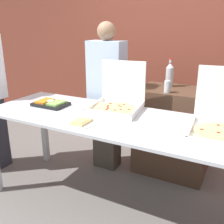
# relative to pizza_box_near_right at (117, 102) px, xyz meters

# --- Properties ---
(ground_plane) EXTENTS (16.00, 16.00, 0.00)m
(ground_plane) POSITION_rel_pizza_box_near_right_xyz_m (0.06, -0.22, -0.95)
(ground_plane) COLOR slate
(brick_wall_behind) EXTENTS (10.00, 0.06, 2.80)m
(brick_wall_behind) POSITION_rel_pizza_box_near_right_xyz_m (0.06, 1.48, 0.45)
(brick_wall_behind) COLOR brown
(brick_wall_behind) RESTS_ON ground_plane
(buffet_table) EXTENTS (2.38, 0.84, 0.88)m
(buffet_table) POSITION_rel_pizza_box_near_right_xyz_m (0.06, -0.22, -0.18)
(buffet_table) COLOR silver
(buffet_table) RESTS_ON ground_plane
(pizza_box_near_right) EXTENTS (0.50, 0.51, 0.44)m
(pizza_box_near_right) POSITION_rel_pizza_box_near_right_xyz_m (0.00, 0.00, 0.00)
(pizza_box_near_right) COLOR white
(pizza_box_near_right) RESTS_ON buffet_table
(paper_plate_front_center) EXTENTS (0.25, 0.25, 0.03)m
(paper_plate_front_center) POSITION_rel_pizza_box_near_right_xyz_m (-0.09, -0.47, -0.07)
(paper_plate_front_center) COLOR white
(paper_plate_front_center) RESTS_ON buffet_table
(veggie_tray) EXTENTS (0.33, 0.22, 0.05)m
(veggie_tray) POSITION_rel_pizza_box_near_right_xyz_m (-0.64, -0.19, -0.06)
(veggie_tray) COLOR black
(veggie_tray) RESTS_ON buffet_table
(sideboard_podium) EXTENTS (0.79, 0.56, 0.98)m
(sideboard_podium) POSITION_rel_pizza_box_near_right_xyz_m (0.38, 0.65, -0.46)
(sideboard_podium) COLOR #4C3323
(sideboard_podium) RESTS_ON ground_plane
(soda_bottle) EXTENTS (0.09, 0.09, 0.31)m
(soda_bottle) POSITION_rel_pizza_box_near_right_xyz_m (0.27, 0.75, 0.16)
(soda_bottle) COLOR #B7BCC1
(soda_bottle) RESTS_ON sideboard_podium
(soda_can_silver) EXTENTS (0.07, 0.07, 0.12)m
(soda_can_silver) POSITION_rel_pizza_box_near_right_xyz_m (0.34, 0.45, 0.09)
(soda_can_silver) COLOR silver
(soda_can_silver) RESTS_ON sideboard_podium
(person_guest_cap) EXTENTS (0.40, 0.22, 1.68)m
(person_guest_cap) POSITION_rel_pizza_box_near_right_xyz_m (-0.33, 0.39, -0.08)
(person_guest_cap) COLOR #473D33
(person_guest_cap) RESTS_ON ground_plane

